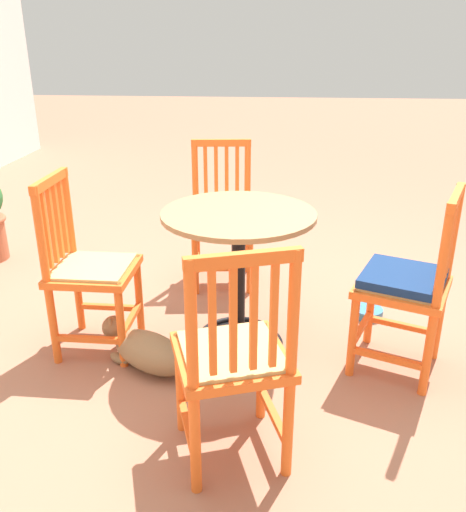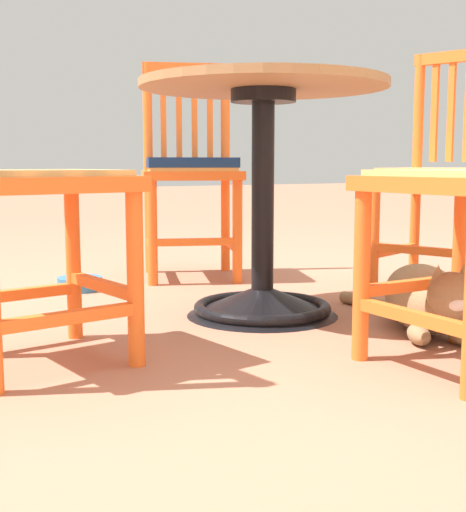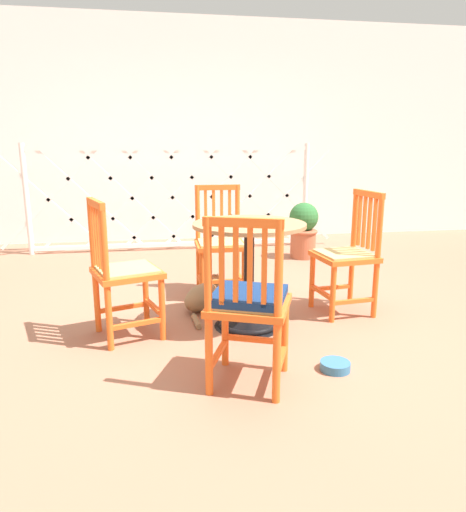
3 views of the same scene
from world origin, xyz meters
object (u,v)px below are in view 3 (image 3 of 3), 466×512
at_px(pet_water_bowl, 335,366).
at_px(orange_chair_by_planter, 123,273).
at_px(terracotta_planter, 303,229).
at_px(orange_chair_at_corner, 220,244).
at_px(tabby_cat, 204,295).
at_px(orange_chair_near_fence, 348,256).
at_px(orange_chair_tucked_in, 248,304).
at_px(cafe_table, 249,287).

bearing_deg(pet_water_bowl, orange_chair_by_planter, 149.84).
bearing_deg(terracotta_planter, orange_chair_at_corner, -133.44).
xyz_separation_m(orange_chair_at_corner, tabby_cat, (-0.17, -0.31, -0.34)).
xyz_separation_m(orange_chair_near_fence, pet_water_bowl, (-0.43, -0.90, -0.41)).
xyz_separation_m(orange_chair_tucked_in, orange_chair_by_planter, (-0.67, 0.76, -0.01)).
bearing_deg(tabby_cat, orange_chair_near_fence, -14.67).
bearing_deg(tabby_cat, cafe_table, -58.74).
bearing_deg(orange_chair_near_fence, orange_chair_tucked_in, -134.37).
bearing_deg(orange_chair_tucked_in, tabby_cat, 94.67).
distance_m(cafe_table, terracotta_planter, 2.15).
bearing_deg(pet_water_bowl, tabby_cat, 117.73).
bearing_deg(orange_chair_at_corner, terracotta_planter, 46.56).
distance_m(orange_chair_tucked_in, tabby_cat, 1.29).
height_order(orange_chair_by_planter, terracotta_planter, orange_chair_by_planter).
relative_size(orange_chair_at_corner, tabby_cat, 1.28).
height_order(orange_chair_near_fence, tabby_cat, orange_chair_near_fence).
xyz_separation_m(orange_chair_tucked_in, orange_chair_near_fence, (0.94, 0.97, -0.01)).
xyz_separation_m(cafe_table, orange_chair_near_fence, (0.78, 0.16, 0.15)).
relative_size(orange_chair_by_planter, tabby_cat, 1.28).
relative_size(orange_chair_tucked_in, tabby_cat, 1.28).
bearing_deg(orange_chair_tucked_in, orange_chair_near_fence, 45.63).
relative_size(cafe_table, terracotta_planter, 1.23).
height_order(orange_chair_near_fence, terracotta_planter, orange_chair_near_fence).
height_order(orange_chair_tucked_in, pet_water_bowl, orange_chair_tucked_in).
height_order(cafe_table, tabby_cat, cafe_table).
distance_m(orange_chair_near_fence, terracotta_planter, 1.76).
height_order(orange_chair_by_planter, tabby_cat, orange_chair_by_planter).
distance_m(orange_chair_near_fence, pet_water_bowl, 1.08).
height_order(orange_chair_by_planter, pet_water_bowl, orange_chair_by_planter).
height_order(orange_chair_at_corner, orange_chair_by_planter, same).
distance_m(orange_chair_near_fence, orange_chair_by_planter, 1.63).
relative_size(orange_chair_at_corner, pet_water_bowl, 5.36).
distance_m(cafe_table, orange_chair_near_fence, 0.81).
height_order(cafe_table, orange_chair_at_corner, orange_chair_at_corner).
height_order(tabby_cat, terracotta_planter, terracotta_planter).
xyz_separation_m(cafe_table, terracotta_planter, (1.00, 1.91, 0.04)).
bearing_deg(cafe_table, orange_chair_at_corner, 97.32).
relative_size(orange_chair_near_fence, orange_chair_by_planter, 1.00).
bearing_deg(tabby_cat, orange_chair_tucked_in, -85.33).
xyz_separation_m(orange_chair_at_corner, pet_water_bowl, (0.45, -1.48, -0.41)).
bearing_deg(pet_water_bowl, orange_chair_at_corner, 106.77).
distance_m(cafe_table, orange_chair_at_corner, 0.77).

